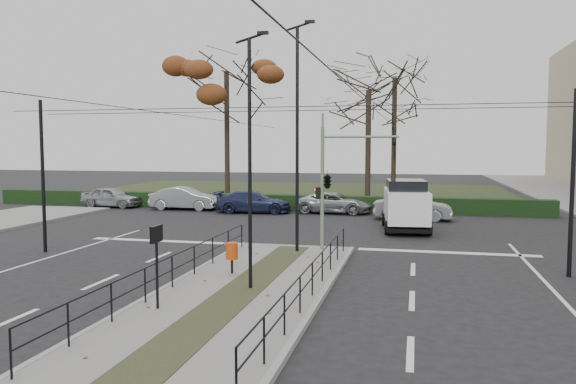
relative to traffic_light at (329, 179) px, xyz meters
name	(u,v)px	position (x,y,z in m)	size (l,w,h in m)	color
ground	(265,275)	(-1.43, -4.41, -2.92)	(140.00, 140.00, 0.00)	black
median_island	(241,293)	(-1.43, -6.91, -2.85)	(4.40, 15.00, 0.14)	slate
park	(294,192)	(-7.43, 27.59, -2.87)	(38.00, 26.00, 0.10)	#263118
hedge	(252,202)	(-7.43, 14.19, -2.42)	(38.00, 1.00, 1.00)	black
median_railing	(240,262)	(-1.43, -7.01, -1.95)	(4.14, 13.24, 0.92)	black
catenary	(277,168)	(-1.43, -2.79, 0.50)	(20.00, 34.00, 6.00)	black
traffic_light	(329,179)	(0.00, 0.00, 0.00)	(3.25, 1.86, 4.78)	slate
litter_bin	(232,251)	(-2.37, -4.95, -2.08)	(0.39, 0.39, 0.99)	black
info_panel	(156,243)	(-2.94, -9.09, -1.14)	(0.12, 0.55, 2.09)	black
streetlamp_median_near	(250,160)	(-1.23, -6.64, 0.87)	(0.60, 0.12, 7.19)	black
streetlamp_median_far	(298,136)	(-1.10, -0.80, 1.66)	(0.73, 0.15, 8.73)	black
parked_car_first	(111,197)	(-17.17, 13.06, -2.22)	(1.67, 4.15, 1.41)	#94969B
parked_car_second	(184,198)	(-11.65, 12.81, -2.18)	(1.58, 4.54, 1.49)	#94969B
parked_car_third	(253,202)	(-6.71, 12.17, -2.23)	(1.93, 4.76, 1.38)	#1F2648
parked_car_fourth	(334,203)	(-1.68, 13.08, -2.27)	(2.17, 4.70, 1.31)	#94969B
white_van	(406,204)	(2.84, 6.70, -1.61)	(2.55, 4.96, 2.53)	white
rust_tree	(226,71)	(-12.68, 24.46, 7.67)	(8.79, 8.79, 13.82)	black
bare_tree_center	(395,86)	(1.31, 29.52, 6.63)	(7.01, 7.01, 13.56)	black
bare_tree_near	(369,98)	(-0.46, 23.28, 5.09)	(7.58, 7.58, 11.35)	black
parked_car_fifth	(413,207)	(3.16, 10.83, -2.20)	(1.52, 4.37, 1.44)	#94969B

